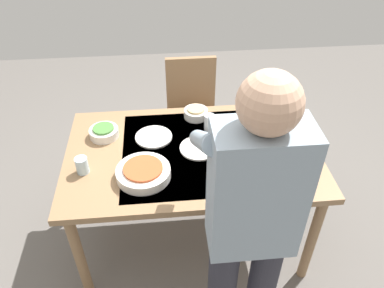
{
  "coord_description": "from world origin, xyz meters",
  "views": [
    {
      "loc": [
        0.17,
        1.74,
        2.23
      ],
      "look_at": [
        0.0,
        0.0,
        0.83
      ],
      "focal_mm": 35.39,
      "sensor_mm": 36.0,
      "label": 1
    }
  ],
  "objects_px": {
    "person_server": "(250,225)",
    "side_bowl_salad": "(104,132)",
    "serving_bowl_pasta": "(143,172)",
    "side_bowl_bread": "(196,113)",
    "chair_near": "(192,107)",
    "dining_table": "(192,160)",
    "water_cup_far_left": "(209,122)",
    "wine_bottle": "(289,129)",
    "dinner_plate_far": "(154,137)",
    "wine_glass_left": "(243,155)",
    "dinner_plate_near": "(199,148)",
    "water_cup_near_right": "(249,115)",
    "water_cup_near_left": "(82,165)"
  },
  "relations": [
    {
      "from": "dining_table",
      "to": "chair_near",
      "type": "relative_size",
      "value": 1.66
    },
    {
      "from": "water_cup_near_right",
      "to": "water_cup_near_left",
      "type": "bearing_deg",
      "value": 20.7
    },
    {
      "from": "dinner_plate_near",
      "to": "dinner_plate_far",
      "type": "xyz_separation_m",
      "value": [
        0.27,
        -0.14,
        0.0
      ]
    },
    {
      "from": "wine_bottle",
      "to": "dinner_plate_near",
      "type": "bearing_deg",
      "value": 0.23
    },
    {
      "from": "dinner_plate_near",
      "to": "side_bowl_bread",
      "type": "bearing_deg",
      "value": -93.14
    },
    {
      "from": "side_bowl_bread",
      "to": "water_cup_far_left",
      "type": "bearing_deg",
      "value": 115.68
    },
    {
      "from": "water_cup_near_left",
      "to": "wine_glass_left",
      "type": "bearing_deg",
      "value": 176.03
    },
    {
      "from": "water_cup_near_right",
      "to": "wine_bottle",
      "type": "bearing_deg",
      "value": 126.75
    },
    {
      "from": "water_cup_near_left",
      "to": "side_bowl_bread",
      "type": "relative_size",
      "value": 0.61
    },
    {
      "from": "wine_bottle",
      "to": "dinner_plate_far",
      "type": "bearing_deg",
      "value": -9.46
    },
    {
      "from": "dining_table",
      "to": "wine_glass_left",
      "type": "xyz_separation_m",
      "value": [
        -0.26,
        0.19,
        0.18
      ]
    },
    {
      "from": "water_cup_far_left",
      "to": "side_bowl_salad",
      "type": "relative_size",
      "value": 0.59
    },
    {
      "from": "serving_bowl_pasta",
      "to": "water_cup_near_left",
      "type": "bearing_deg",
      "value": -12.06
    },
    {
      "from": "serving_bowl_pasta",
      "to": "person_server",
      "type": "bearing_deg",
      "value": 130.86
    },
    {
      "from": "water_cup_far_left",
      "to": "serving_bowl_pasta",
      "type": "relative_size",
      "value": 0.36
    },
    {
      "from": "chair_near",
      "to": "water_cup_near_right",
      "type": "bearing_deg",
      "value": 118.13
    },
    {
      "from": "person_server",
      "to": "wine_bottle",
      "type": "height_order",
      "value": "person_server"
    },
    {
      "from": "person_server",
      "to": "side_bowl_salad",
      "type": "bearing_deg",
      "value": -52.62
    },
    {
      "from": "wine_glass_left",
      "to": "dinner_plate_near",
      "type": "height_order",
      "value": "wine_glass_left"
    },
    {
      "from": "dining_table",
      "to": "dinner_plate_far",
      "type": "bearing_deg",
      "value": -33.27
    },
    {
      "from": "person_server",
      "to": "wine_bottle",
      "type": "bearing_deg",
      "value": -118.67
    },
    {
      "from": "chair_near",
      "to": "dinner_plate_far",
      "type": "relative_size",
      "value": 3.96
    },
    {
      "from": "wine_bottle",
      "to": "water_cup_near_right",
      "type": "xyz_separation_m",
      "value": [
        0.18,
        -0.25,
        -0.06
      ]
    },
    {
      "from": "water_cup_far_left",
      "to": "serving_bowl_pasta",
      "type": "height_order",
      "value": "water_cup_far_left"
    },
    {
      "from": "water_cup_far_left",
      "to": "side_bowl_salad",
      "type": "distance_m",
      "value": 0.66
    },
    {
      "from": "side_bowl_salad",
      "to": "dinner_plate_near",
      "type": "xyz_separation_m",
      "value": [
        -0.57,
        0.18,
        -0.03
      ]
    },
    {
      "from": "dining_table",
      "to": "side_bowl_bread",
      "type": "bearing_deg",
      "value": -99.75
    },
    {
      "from": "serving_bowl_pasta",
      "to": "water_cup_near_right",
      "type": "bearing_deg",
      "value": -146.26
    },
    {
      "from": "wine_bottle",
      "to": "wine_glass_left",
      "type": "bearing_deg",
      "value": 32.44
    },
    {
      "from": "wine_bottle",
      "to": "wine_glass_left",
      "type": "distance_m",
      "value": 0.38
    },
    {
      "from": "wine_bottle",
      "to": "water_cup_far_left",
      "type": "distance_m",
      "value": 0.49
    },
    {
      "from": "water_cup_far_left",
      "to": "side_bowl_bread",
      "type": "relative_size",
      "value": 0.67
    },
    {
      "from": "person_server",
      "to": "water_cup_far_left",
      "type": "distance_m",
      "value": 0.95
    },
    {
      "from": "water_cup_far_left",
      "to": "dinner_plate_far",
      "type": "height_order",
      "value": "water_cup_far_left"
    },
    {
      "from": "wine_glass_left",
      "to": "dinner_plate_far",
      "type": "distance_m",
      "value": 0.6
    },
    {
      "from": "side_bowl_bread",
      "to": "side_bowl_salad",
      "type": "bearing_deg",
      "value": 14.94
    },
    {
      "from": "water_cup_far_left",
      "to": "wine_bottle",
      "type": "bearing_deg",
      "value": 157.13
    },
    {
      "from": "water_cup_near_left",
      "to": "serving_bowl_pasta",
      "type": "bearing_deg",
      "value": 167.94
    },
    {
      "from": "chair_near",
      "to": "person_server",
      "type": "relative_size",
      "value": 0.54
    },
    {
      "from": "serving_bowl_pasta",
      "to": "side_bowl_bread",
      "type": "height_order",
      "value": "same"
    },
    {
      "from": "chair_near",
      "to": "water_cup_far_left",
      "type": "xyz_separation_m",
      "value": [
        -0.05,
        0.65,
        0.3
      ]
    },
    {
      "from": "chair_near",
      "to": "dining_table",
      "type": "bearing_deg",
      "value": 84.53
    },
    {
      "from": "dining_table",
      "to": "side_bowl_bread",
      "type": "distance_m",
      "value": 0.37
    },
    {
      "from": "side_bowl_bread",
      "to": "water_cup_near_right",
      "type": "bearing_deg",
      "value": 164.78
    },
    {
      "from": "wine_bottle",
      "to": "water_cup_near_left",
      "type": "relative_size",
      "value": 3.02
    },
    {
      "from": "dining_table",
      "to": "water_cup_near_right",
      "type": "distance_m",
      "value": 0.49
    },
    {
      "from": "water_cup_near_left",
      "to": "wine_bottle",
      "type": "bearing_deg",
      "value": -173.33
    },
    {
      "from": "dining_table",
      "to": "person_server",
      "type": "xyz_separation_m",
      "value": [
        -0.17,
        0.73,
        0.26
      ]
    },
    {
      "from": "dining_table",
      "to": "side_bowl_bread",
      "type": "xyz_separation_m",
      "value": [
        -0.06,
        -0.35,
        0.11
      ]
    },
    {
      "from": "chair_near",
      "to": "wine_bottle",
      "type": "distance_m",
      "value": 1.04
    }
  ]
}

